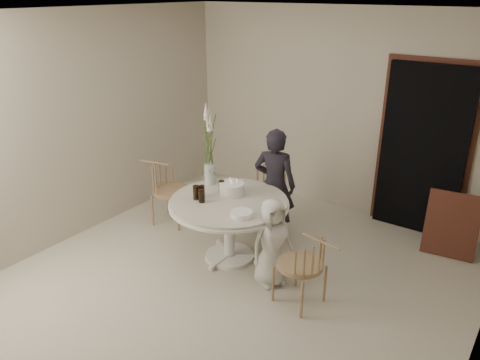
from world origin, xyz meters
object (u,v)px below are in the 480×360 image
Objects in this scene: chair_right at (310,261)px; flower_vase at (209,151)px; girl at (275,185)px; table at (229,209)px; chair_far at (271,185)px; chair_left at (163,183)px; boy at (272,243)px; birthday_cake at (232,189)px.

chair_right is 0.80× the size of flower_vase.
chair_right is 1.41m from girl.
table is 1.59× the size of chair_far.
chair_left is at bearing -145.34° from chair_far.
boy reaches higher than chair_far.
chair_left is 1.00m from flower_vase.
girl reaches higher than chair_left.
table is 1.69× the size of chair_right.
boy reaches higher than birthday_cake.
girl is 1.43× the size of flower_vase.
table is 0.73m from girl.
birthday_cake is (-0.07, 0.15, 0.18)m from table.
chair_far is 0.87× the size of boy.
chair_right is (1.22, -1.30, -0.03)m from chair_far.
chair_right is 0.82× the size of boy.
flower_vase reaches higher than chair_left.
chair_right is 0.52m from boy.
flower_vase is (-0.38, -0.77, 0.60)m from chair_far.
boy is (0.73, -1.16, -0.06)m from chair_far.
chair_far reaches higher than chair_left.
boy is at bearing -19.31° from flower_vase.
birthday_cake reaches higher than chair_left.
birthday_cake is at bearing 95.77° from boy.
chair_far is 1.01× the size of chair_left.
chair_far is 0.85× the size of flower_vase.
birthday_cake reaches higher than table.
boy is at bearing 105.42° from girl.
girl reaches higher than chair_far.
girl is (1.41, 0.45, 0.17)m from chair_left.
boy is 3.39× the size of birthday_cake.
chair_left reaches higher than table.
girl is at bearing 57.90° from boy.
flower_vase is at bearing -103.97° from chair_left.
chair_far is 2.95× the size of birthday_cake.
table is 0.24m from birthday_cake.
boy is at bearing -56.02° from chair_far.
chair_left is 1.22m from birthday_cake.
chair_left is at bearing 179.03° from flower_vase.
chair_far is at bearing -70.30° from chair_left.
chair_left is at bearing 105.78° from boy.
boy is at bearing -21.93° from birthday_cake.
birthday_cake is (1.19, -0.11, 0.26)m from chair_left.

